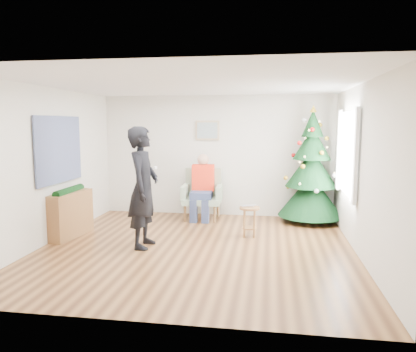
% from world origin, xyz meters
% --- Properties ---
extents(floor, '(5.00, 5.00, 0.00)m').
position_xyz_m(floor, '(0.00, 0.00, 0.00)').
color(floor, brown).
rests_on(floor, ground).
extents(ceiling, '(5.00, 5.00, 0.00)m').
position_xyz_m(ceiling, '(0.00, 0.00, 2.60)').
color(ceiling, white).
rests_on(ceiling, wall_back).
extents(wall_back, '(5.00, 0.00, 5.00)m').
position_xyz_m(wall_back, '(0.00, 2.50, 1.30)').
color(wall_back, silver).
rests_on(wall_back, floor).
extents(wall_front, '(5.00, 0.00, 5.00)m').
position_xyz_m(wall_front, '(0.00, -2.50, 1.30)').
color(wall_front, silver).
rests_on(wall_front, floor).
extents(wall_left, '(0.00, 5.00, 5.00)m').
position_xyz_m(wall_left, '(-2.50, 0.00, 1.30)').
color(wall_left, silver).
rests_on(wall_left, floor).
extents(wall_right, '(0.00, 5.00, 5.00)m').
position_xyz_m(wall_right, '(2.50, 0.00, 1.30)').
color(wall_right, silver).
rests_on(wall_right, floor).
extents(window_panel, '(0.04, 1.30, 1.40)m').
position_xyz_m(window_panel, '(2.47, 1.00, 1.50)').
color(window_panel, white).
rests_on(window_panel, wall_right).
extents(curtains, '(0.05, 1.75, 1.50)m').
position_xyz_m(curtains, '(2.44, 1.00, 1.50)').
color(curtains, white).
rests_on(curtains, wall_right).
extents(christmas_tree, '(1.31, 1.31, 2.36)m').
position_xyz_m(christmas_tree, '(1.98, 2.12, 1.06)').
color(christmas_tree, '#3F2816').
rests_on(christmas_tree, floor).
extents(stool, '(0.36, 0.36, 0.54)m').
position_xyz_m(stool, '(0.81, 0.80, 0.28)').
color(stool, brown).
rests_on(stool, floor).
extents(laptop, '(0.35, 0.31, 0.02)m').
position_xyz_m(laptop, '(0.81, 0.80, 0.55)').
color(laptop, silver).
rests_on(laptop, stool).
extents(armchair, '(0.87, 0.80, 1.04)m').
position_xyz_m(armchair, '(-0.25, 2.07, 0.39)').
color(armchair, '#8BA484').
rests_on(armchair, floor).
extents(seated_person, '(0.48, 0.68, 1.36)m').
position_xyz_m(seated_person, '(-0.24, 2.01, 0.71)').
color(seated_person, navy).
rests_on(seated_person, armchair).
extents(standing_man, '(0.47, 0.71, 1.95)m').
position_xyz_m(standing_man, '(-0.85, -0.04, 0.98)').
color(standing_man, black).
rests_on(standing_man, floor).
extents(game_controller, '(0.04, 0.13, 0.04)m').
position_xyz_m(game_controller, '(-0.65, -0.07, 1.30)').
color(game_controller, white).
rests_on(game_controller, standing_man).
extents(console, '(0.44, 1.03, 0.80)m').
position_xyz_m(console, '(-2.33, 0.33, 0.40)').
color(console, brown).
rests_on(console, floor).
extents(garland, '(0.14, 0.90, 0.14)m').
position_xyz_m(garland, '(-2.33, 0.33, 0.82)').
color(garland, black).
rests_on(garland, console).
extents(tapestry, '(0.03, 1.50, 1.15)m').
position_xyz_m(tapestry, '(-2.46, 0.30, 1.55)').
color(tapestry, black).
rests_on(tapestry, wall_left).
extents(framed_picture, '(0.52, 0.05, 0.42)m').
position_xyz_m(framed_picture, '(-0.20, 2.46, 1.85)').
color(framed_picture, tan).
rests_on(framed_picture, wall_back).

